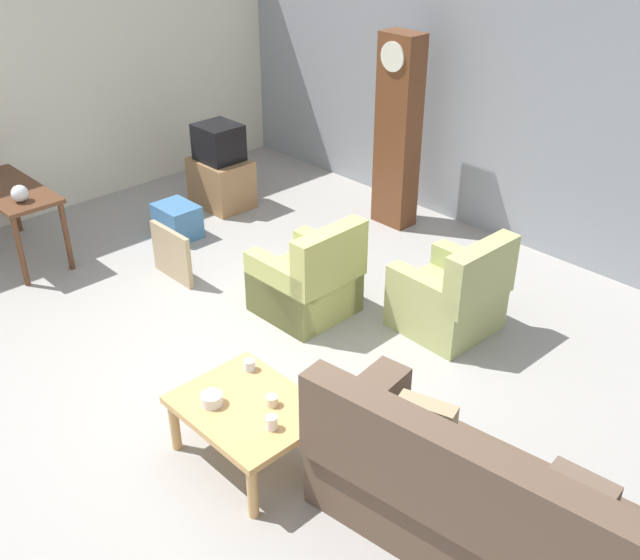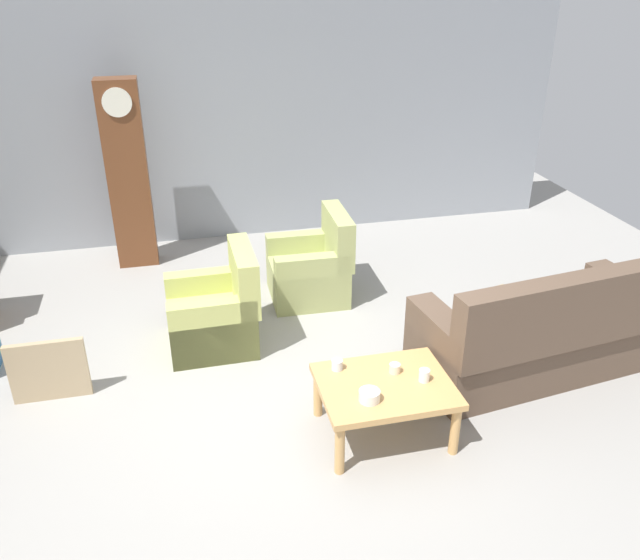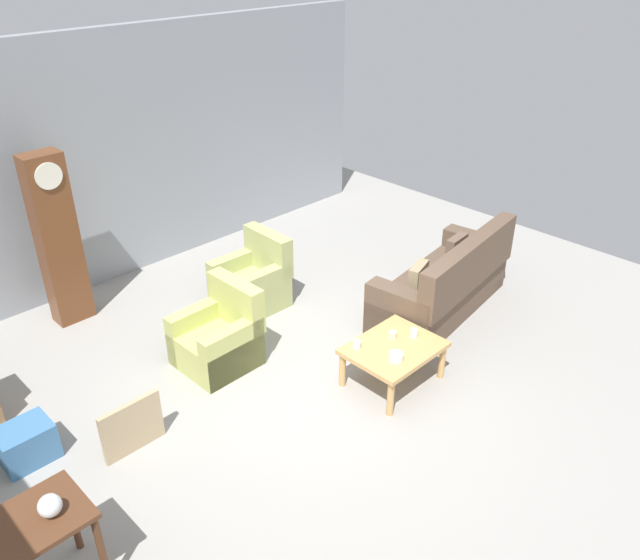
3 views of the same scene
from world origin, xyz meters
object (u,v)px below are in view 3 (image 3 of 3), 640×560
couch_floral (444,285)px  bowl_white_stacked (396,357)px  storage_box_blue (26,443)px  armchair_olive_near (219,339)px  cup_cream_tall (392,334)px  glass_dome_cloche (50,506)px  coffee_table_wood (394,351)px  armchair_olive_far (253,283)px  cup_white_porcelain (414,333)px  framed_picture_leaning (132,427)px  grandfather_clock (58,240)px  cup_blue_rimmed (357,344)px

couch_floral → bowl_white_stacked: 1.85m
storage_box_blue → bowl_white_stacked: bowl_white_stacked is taller
armchair_olive_near → storage_box_blue: size_ratio=1.95×
storage_box_blue → cup_cream_tall: 3.65m
bowl_white_stacked → glass_dome_cloche: bearing=175.4°
coffee_table_wood → armchair_olive_far: bearing=90.8°
couch_floral → cup_white_porcelain: 1.38m
glass_dome_cloche → cup_cream_tall: size_ratio=1.94×
framed_picture_leaning → bowl_white_stacked: 2.59m
cup_cream_tall → bowl_white_stacked: bowl_white_stacked is taller
cup_white_porcelain → cup_cream_tall: 0.23m
glass_dome_cloche → framed_picture_leaning: bearing=40.9°
cup_white_porcelain → cup_cream_tall: bearing=138.9°
coffee_table_wood → cup_cream_tall: size_ratio=11.46×
grandfather_clock → cup_cream_tall: (1.93, -3.45, -0.57)m
cup_white_porcelain → couch_floral: bearing=21.8°
armchair_olive_far → framed_picture_leaning: bearing=-153.1°
armchair_olive_near → storage_box_blue: armchair_olive_near is taller
glass_dome_cloche → cup_cream_tall: glass_dome_cloche is taller
storage_box_blue → cup_white_porcelain: cup_white_porcelain is taller
cup_white_porcelain → storage_box_blue: bearing=155.0°
armchair_olive_near → bowl_white_stacked: bearing=-62.2°
cup_cream_tall → cup_white_porcelain: bearing=-41.1°
glass_dome_cloche → cup_white_porcelain: bearing=-2.1°
couch_floral → cup_cream_tall: size_ratio=26.22×
framed_picture_leaning → armchair_olive_far: bearing=26.9°
grandfather_clock → cup_white_porcelain: 4.20m
coffee_table_wood → glass_dome_cloche: 3.56m
armchair_olive_far → cup_white_porcelain: 2.32m
cup_white_porcelain → glass_dome_cloche: bearing=177.9°
armchair_olive_far → cup_cream_tall: armchair_olive_far is taller
armchair_olive_near → cup_white_porcelain: armchair_olive_near is taller
glass_dome_cloche → grandfather_clock: bearing=63.7°
coffee_table_wood → storage_box_blue: (-3.21, 1.59, -0.20)m
glass_dome_cloche → armchair_olive_near: bearing=30.7°
coffee_table_wood → cup_blue_rimmed: 0.40m
grandfather_clock → framed_picture_leaning: bearing=-104.2°
armchair_olive_near → cup_cream_tall: bearing=-50.4°
couch_floral → armchair_olive_far: bearing=131.6°
cup_white_porcelain → bowl_white_stacked: cup_white_porcelain is taller
armchair_olive_near → bowl_white_stacked: 1.96m
cup_blue_rimmed → cup_white_porcelain: bearing=-26.5°
glass_dome_cloche → cup_blue_rimmed: bearing=2.7°
coffee_table_wood → storage_box_blue: bearing=153.6°
cup_cream_tall → cup_blue_rimmed: bearing=161.2°
armchair_olive_far → grandfather_clock: 2.33m
storage_box_blue → glass_dome_cloche: glass_dome_cloche is taller
glass_dome_cloche → bowl_white_stacked: 3.38m
cup_blue_rimmed → armchair_olive_far: bearing=82.5°
grandfather_clock → cup_blue_rimmed: 3.69m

